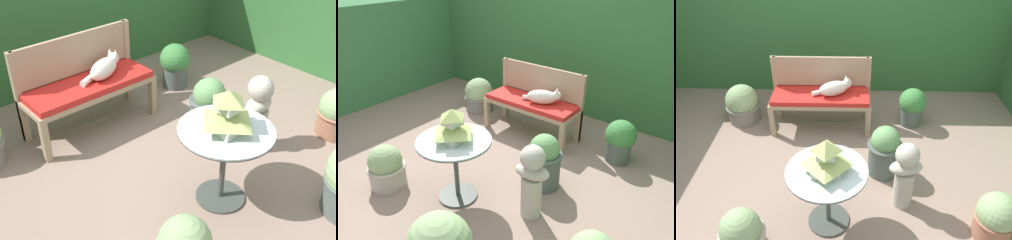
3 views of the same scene
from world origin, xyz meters
The scene contains 13 objects.
ground centered at (0.00, 0.00, 0.00)m, with size 30.00×30.00×0.00m, color gray.
foliage_hedge_back centered at (0.00, 2.37, 0.92)m, with size 6.40×0.94×1.85m, color #336633.
foliage_hedge_left centered at (-2.85, 0.15, 0.75)m, with size 0.70×3.50×1.50m, color #38703D.
garden_bench centered at (-0.06, 0.97, 0.40)m, with size 1.22×0.46×0.48m.
bench_backrest centered at (-0.06, 1.17, 0.62)m, with size 1.22×0.06×0.87m.
cat centered at (0.12, 0.96, 0.57)m, with size 0.49×0.31×0.21m.
patio_table centered at (0.13, -0.52, 0.50)m, with size 0.68×0.68×0.63m.
pagoda_birdhouse centered at (0.13, -0.52, 0.76)m, with size 0.32×0.32×0.30m.
garden_bust centered at (0.82, -0.29, 0.39)m, with size 0.33×0.23×0.71m.
potted_plant_hedge_corner centered at (-1.09, 1.09, 0.23)m, with size 0.44×0.44×0.50m.
potted_plant_table_near centered at (-0.55, -0.84, 0.21)m, with size 0.39×0.39×0.45m.
potted_plant_path_edge centered at (1.09, 1.06, 0.26)m, with size 0.34×0.34×0.50m.
potted_plant_patio_mid centered at (0.67, 0.14, 0.28)m, with size 0.37×0.37×0.57m.
Camera 2 is at (2.08, -2.21, 2.09)m, focal length 35.00 mm.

